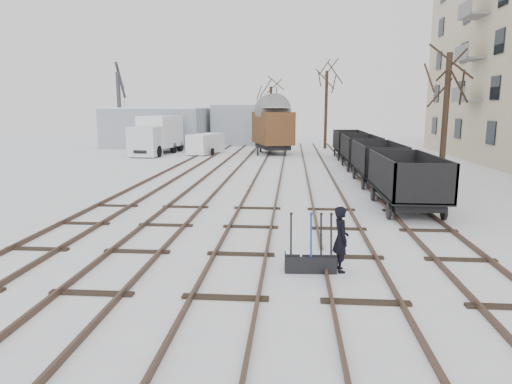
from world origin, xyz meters
TOP-DOWN VIEW (x-y plane):
  - ground at (0.00, 0.00)m, footprint 120.00×120.00m
  - tracks at (-0.00, 13.67)m, footprint 13.90×52.00m
  - shed_left at (-13.00, 36.00)m, footprint 10.00×8.00m
  - shed_right at (-4.00, 40.00)m, footprint 7.00×6.00m
  - ground_frame at (1.90, -1.15)m, footprint 1.32×0.47m
  - worker at (2.65, -1.05)m, footprint 0.50×0.67m
  - freight_wagon_a at (6.00, 6.36)m, footprint 2.17×5.44m
  - freight_wagon_b at (6.00, 12.76)m, footprint 2.17×5.44m
  - freight_wagon_c at (6.00, 19.16)m, footprint 2.17×5.44m
  - freight_wagon_d at (6.00, 25.56)m, footprint 2.17×5.44m
  - box_van_wagon at (-0.42, 28.86)m, footprint 4.37×6.02m
  - lorry at (-10.60, 27.63)m, footprint 2.98×7.61m
  - panel_van at (-6.34, 28.05)m, footprint 2.93×4.43m
  - crane at (-16.68, 34.98)m, footprint 2.05×5.19m
  - tree_near at (9.14, 12.00)m, footprint 0.30×0.30m
  - tree_far_left at (-1.04, 38.44)m, footprint 0.30×0.30m
  - tree_far_right at (4.68, 34.60)m, footprint 0.30×0.30m

SIDE VIEW (x-z plane):
  - ground at x=0.00m, z-range 0.00..0.00m
  - tracks at x=0.00m, z-range -0.01..0.16m
  - ground_frame at x=1.90m, z-range -0.46..1.03m
  - worker at x=2.65m, z-range 0.00..1.68m
  - freight_wagon_a at x=6.00m, z-range -0.26..1.96m
  - freight_wagon_b at x=6.00m, z-range -0.26..1.96m
  - freight_wagon_c at x=6.00m, z-range -0.26..1.96m
  - freight_wagon_d at x=6.00m, z-range -0.26..1.96m
  - panel_van at x=-6.34m, z-range 0.04..1.84m
  - lorry at x=-10.60m, z-range 0.05..3.42m
  - shed_left at x=-13.00m, z-range 0.00..4.10m
  - shed_right at x=-4.00m, z-range 0.00..4.50m
  - crane at x=-16.68m, z-range -2.06..6.65m
  - box_van_wagon at x=-0.42m, z-range 0.34..4.47m
  - tree_far_left at x=-1.04m, z-range 0.00..6.35m
  - tree_near at x=9.14m, z-range 0.00..6.80m
  - tree_far_right at x=4.68m, z-range 0.00..7.69m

